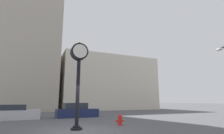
% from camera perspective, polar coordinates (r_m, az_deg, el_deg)
% --- Properties ---
extents(ground_plane, '(200.00, 200.00, 0.00)m').
position_cam_1_polar(ground_plane, '(10.32, -11.51, -19.79)').
color(ground_plane, '#515156').
extents(building_tall_tower, '(11.66, 12.00, 30.74)m').
position_cam_1_polar(building_tall_tower, '(36.72, -26.20, 12.19)').
color(building_tall_tower, '#ADA393').
rests_on(building_tall_tower, ground_plane).
extents(building_storefront_row, '(18.16, 12.00, 10.01)m').
position_cam_1_polar(building_storefront_row, '(36.53, -2.40, -5.67)').
color(building_storefront_row, beige).
rests_on(building_storefront_row, ground_plane).
extents(street_clock, '(1.04, 0.66, 5.21)m').
position_cam_1_polar(street_clock, '(10.74, -10.83, -0.17)').
color(street_clock, black).
rests_on(street_clock, ground_plane).
extents(car_silver, '(4.27, 1.81, 1.29)m').
position_cam_1_polar(car_silver, '(18.00, -29.54, -13.00)').
color(car_silver, '#BCBCC1').
rests_on(car_silver, ground_plane).
extents(car_navy, '(4.16, 1.82, 1.41)m').
position_cam_1_polar(car_navy, '(18.67, -11.48, -13.93)').
color(car_navy, '#19234C').
rests_on(car_navy, ground_plane).
extents(fire_hydrant_near, '(0.64, 0.28, 0.73)m').
position_cam_1_polar(fire_hydrant_near, '(12.28, 2.58, -16.81)').
color(fire_hydrant_near, red).
rests_on(fire_hydrant_near, ground_plane).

